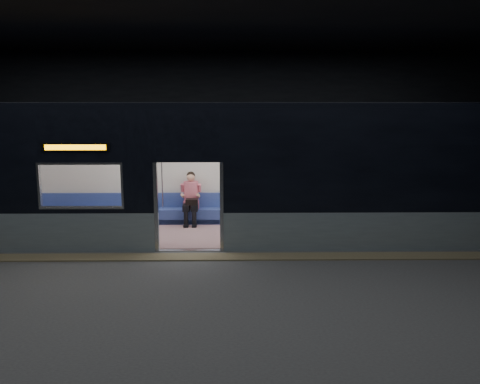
{
  "coord_description": "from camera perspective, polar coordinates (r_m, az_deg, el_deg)",
  "views": [
    {
      "loc": [
        0.99,
        -10.16,
        3.41
      ],
      "look_at": [
        1.17,
        2.3,
        1.15
      ],
      "focal_mm": 38.0,
      "sensor_mm": 36.0,
      "label": 1
    }
  ],
  "objects": [
    {
      "name": "station_floor",
      "position": [
        10.77,
        -6.13,
        -8.26
      ],
      "size": [
        24.0,
        14.0,
        0.01
      ],
      "primitive_type": "cube",
      "color": "#47494C",
      "rests_on": "ground"
    },
    {
      "name": "tactile_strip",
      "position": [
        11.28,
        -5.88,
        -7.27
      ],
      "size": [
        22.8,
        0.5,
        0.03
      ],
      "primitive_type": "cube",
      "color": "#8C7F59",
      "rests_on": "station_floor"
    },
    {
      "name": "metro_car",
      "position": [
        12.84,
        -5.26,
        3.25
      ],
      "size": [
        18.0,
        3.04,
        3.35
      ],
      "color": "#8FA2AB",
      "rests_on": "station_floor"
    },
    {
      "name": "passenger",
      "position": [
        14.0,
        -5.53,
        -0.39
      ],
      "size": [
        0.47,
        0.76,
        1.44
      ],
      "rotation": [
        0.0,
        0.0,
        0.19
      ],
      "color": "black",
      "rests_on": "metro_car"
    },
    {
      "name": "transit_map",
      "position": [
        14.59,
        13.31,
        2.45
      ],
      "size": [
        1.04,
        0.03,
        0.68
      ],
      "primitive_type": "cube",
      "color": "white",
      "rests_on": "metro_car"
    },
    {
      "name": "handbag",
      "position": [
        13.78,
        -5.44,
        -1.1
      ],
      "size": [
        0.33,
        0.29,
        0.16
      ],
      "primitive_type": "cube",
      "rotation": [
        0.0,
        0.0,
        0.05
      ],
      "color": "black",
      "rests_on": "passenger"
    },
    {
      "name": "station_envelope",
      "position": [
        10.21,
        -6.53,
        11.66
      ],
      "size": [
        24.0,
        14.0,
        5.0
      ],
      "color": "black",
      "rests_on": "station_floor"
    }
  ]
}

